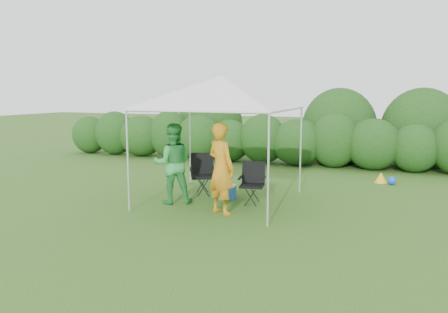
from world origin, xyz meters
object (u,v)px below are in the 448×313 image
(chair_right, at_px, (253,180))
(chair_left, at_px, (202,171))
(man, at_px, (221,169))
(cooler, at_px, (227,192))
(woman, at_px, (173,164))
(canopy, at_px, (222,93))

(chair_right, xyz_separation_m, chair_left, (-1.42, 0.43, 0.04))
(chair_right, height_order, man, man)
(chair_right, xyz_separation_m, cooler, (-0.67, 0.15, -0.35))
(chair_right, height_order, woman, woman)
(chair_left, bearing_deg, woman, -129.54)
(chair_right, height_order, cooler, chair_right)
(chair_right, bearing_deg, woman, -167.91)
(canopy, bearing_deg, chair_right, 7.12)
(canopy, distance_m, chair_right, 2.07)
(chair_left, relative_size, man, 0.53)
(chair_left, height_order, woman, woman)
(canopy, relative_size, woman, 1.73)
(man, distance_m, woman, 1.40)
(canopy, bearing_deg, cooler, 78.99)
(woman, distance_m, cooler, 1.47)
(man, relative_size, woman, 1.05)
(chair_left, height_order, cooler, chair_left)
(chair_left, xyz_separation_m, man, (1.08, -1.50, 0.38))
(man, bearing_deg, chair_right, -80.07)
(cooler, bearing_deg, chair_right, -20.60)
(woman, xyz_separation_m, cooler, (1.01, 0.78, -0.73))
(cooler, bearing_deg, woman, -150.24)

